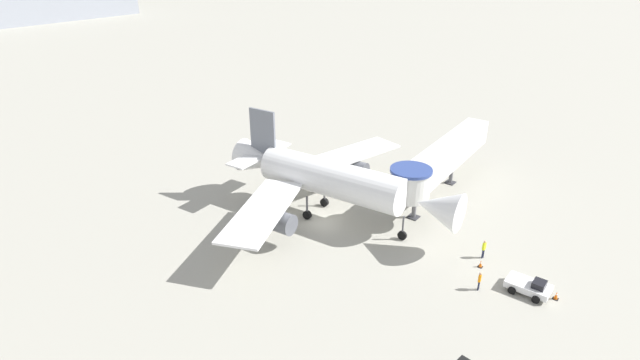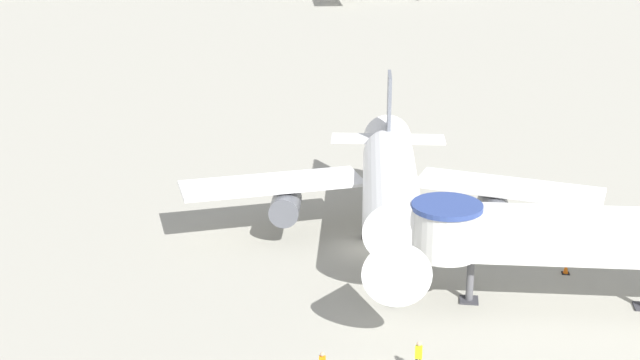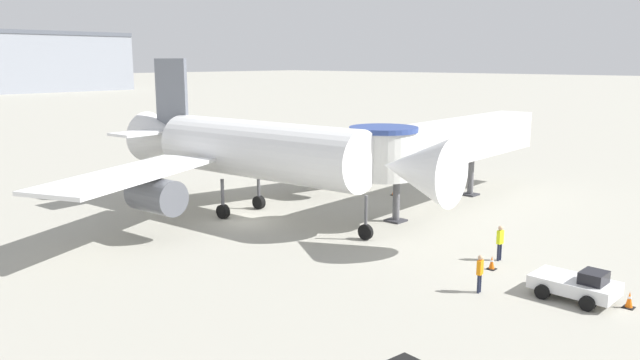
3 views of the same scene
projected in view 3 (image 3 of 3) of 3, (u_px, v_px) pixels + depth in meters
ground_plane at (245, 222)px, 39.14m from camera, size 800.00×800.00×0.00m
main_airplane at (255, 152)px, 39.58m from camera, size 29.12×25.05×10.09m
jet_bridge at (443, 143)px, 42.65m from camera, size 21.48×4.27×6.10m
pushback_tug_white at (576, 285)px, 26.43m from camera, size 2.27×3.43×1.36m
traffic_cone_apron_front at (629, 300)px, 25.48m from camera, size 0.43×0.43×0.71m
traffic_cone_starboard_wing at (394, 190)px, 46.65m from camera, size 0.49×0.49×0.81m
traffic_cone_near_nose at (492, 263)px, 30.18m from camera, size 0.41×0.41×0.68m
ground_crew_marshaller at (480, 271)px, 27.04m from camera, size 0.34×0.22×1.70m
ground_crew_wing_walker at (500, 241)px, 31.38m from camera, size 0.37×0.25×1.81m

